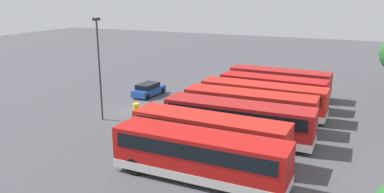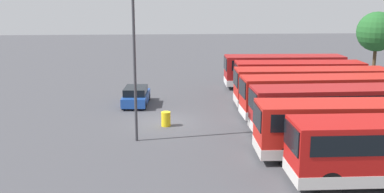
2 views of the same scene
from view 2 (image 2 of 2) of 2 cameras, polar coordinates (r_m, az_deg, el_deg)
ground_plane at (r=30.17m, az=-3.18°, el=-3.31°), size 140.00×140.00×0.00m
bus_single_deck_near_end at (r=42.06m, az=11.51°, el=3.28°), size 2.93×10.82×2.95m
bus_single_deck_second at (r=38.37m, az=13.32°, el=2.31°), size 2.97×10.60×2.95m
bus_single_deck_third at (r=35.08m, az=14.80°, el=1.28°), size 2.84×11.52×2.95m
bus_single_deck_fourth at (r=31.87m, az=16.21°, el=0.07°), size 2.74×11.19×2.95m
bus_single_deck_fifth at (r=28.69m, az=18.91°, el=-1.47°), size 2.75×11.54×2.95m
bus_single_deck_sixth at (r=24.92m, az=20.68°, el=-3.69°), size 2.94×11.04×2.95m
car_hatchback_silver at (r=35.06m, az=-7.08°, el=0.06°), size 4.33×2.07×1.43m
lamp_post_tall at (r=25.53m, az=-7.30°, el=5.61°), size 0.70×0.30×9.01m
waste_bin_yellow at (r=29.25m, az=-3.32°, el=-2.85°), size 0.60×0.60×0.95m
tree_midleft at (r=51.97m, az=22.31°, el=7.58°), size 4.20×4.20×6.65m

